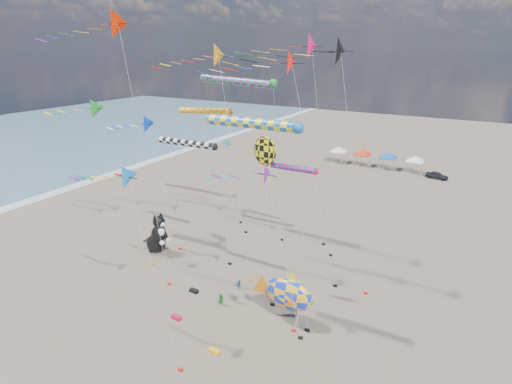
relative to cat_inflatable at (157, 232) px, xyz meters
The scene contains 28 objects.
ground 16.90m from the cat_inflatable, 46.99° to the right, with size 260.00×260.00×0.00m, color brown.
delta_kite_0 11.80m from the cat_inflatable, 144.55° to the left, with size 10.27×2.13×15.32m.
delta_kite_1 22.03m from the cat_inflatable, 70.08° to the right, with size 13.27×2.43×25.47m.
delta_kite_2 19.59m from the cat_inflatable, 53.52° to the right, with size 10.07×1.88×14.86m.
delta_kite_3 14.54m from the cat_inflatable, 140.03° to the right, with size 12.29×2.10×17.77m.
delta_kite_4 27.30m from the cat_inflatable, 10.43° to the left, with size 14.47×2.61×23.46m.
delta_kite_5 20.34m from the cat_inflatable, 18.19° to the right, with size 8.82×1.78×14.13m.
delta_kite_6 25.43m from the cat_inflatable, 34.08° to the left, with size 15.76×2.68×23.91m.
delta_kite_7 23.60m from the cat_inflatable, 12.50° to the left, with size 14.81×2.43×22.35m.
delta_kite_8 20.82m from the cat_inflatable, ahead, with size 10.77×2.31×22.92m.
delta_kite_9 12.58m from the cat_inflatable, 75.99° to the left, with size 9.97×1.75×11.87m.
windsock_0 21.72m from the cat_inflatable, 15.44° to the right, with size 9.44×0.86×17.40m.
windsock_1 17.69m from the cat_inflatable, 42.40° to the left, with size 7.45×0.72×9.35m.
windsock_2 16.83m from the cat_inflatable, 94.02° to the left, with size 9.43×0.83×15.11m.
windsock_3 11.38m from the cat_inflatable, 21.00° to the left, with size 8.84×0.74×13.36m.
windsock_4 19.66m from the cat_inflatable, 60.56° to the left, with size 11.20×0.92×19.19m.
angelfish_kite 18.15m from the cat_inflatable, ahead, with size 3.74×3.02×15.22m.
cat_inflatable is the anchor object (origin of this frame).
fish_inflatable 18.96m from the cat_inflatable, 11.88° to the right, with size 5.83×2.15×4.98m.
person_adult 13.92m from the cat_inflatable, 16.56° to the right, with size 0.60×0.39×1.64m, color gray.
child_green 13.39m from the cat_inflatable, 21.92° to the right, with size 0.59×0.46×1.22m, color #1B7825.
child_blue 12.55m from the cat_inflatable, ahead, with size 0.58×0.24×0.98m, color #1F4EA2.
kite_bag_0 13.35m from the cat_inflatable, 40.42° to the right, with size 0.90×0.44×0.30m, color red.
kite_bag_1 17.43m from the cat_inflatable, ahead, with size 0.90×0.44×0.30m, color #112CB3.
kite_bag_2 10.16m from the cat_inflatable, 27.25° to the right, with size 0.90×0.44×0.30m, color black.
kite_bag_3 18.57m from the cat_inflatable, 33.85° to the right, with size 0.90×0.44×0.30m, color orange.
tent_row 49.49m from the cat_inflatable, 74.89° to the left, with size 19.20×4.20×3.80m.
parked_car 52.06m from the cat_inflatable, 61.64° to the left, with size 1.53×3.80×1.29m, color #26262D.
Camera 1 is at (19.10, -18.04, 22.32)m, focal length 28.00 mm.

